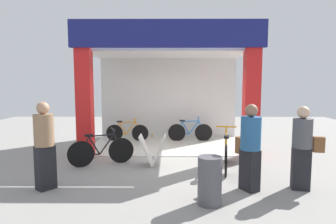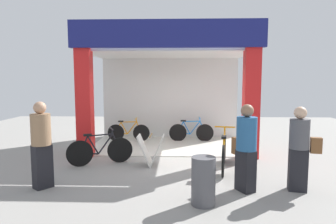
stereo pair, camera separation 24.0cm
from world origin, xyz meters
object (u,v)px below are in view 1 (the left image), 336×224
at_px(bicycle_inside_1, 127,132).
at_px(bicycle_parked_0, 226,153).
at_px(pedestrian_0, 44,144).
at_px(bicycle_inside_0, 190,132).
at_px(pedestrian_2, 302,147).
at_px(sandwich_board_sign, 153,150).
at_px(trash_bin, 210,181).
at_px(pedestrian_1, 250,146).
at_px(bicycle_parked_1, 101,151).

height_order(bicycle_inside_1, bicycle_parked_0, bicycle_parked_0).
xyz_separation_m(bicycle_inside_1, pedestrian_0, (-0.91, -4.44, 0.55)).
distance_m(bicycle_inside_0, pedestrian_0, 5.43).
height_order(bicycle_inside_1, pedestrian_2, pedestrian_2).
bearing_deg(pedestrian_0, bicycle_inside_1, 78.42).
xyz_separation_m(sandwich_board_sign, trash_bin, (1.08, -2.27, 0.03)).
height_order(bicycle_inside_0, sandwich_board_sign, bicycle_inside_0).
height_order(bicycle_parked_0, sandwich_board_sign, bicycle_parked_0).
distance_m(bicycle_parked_0, pedestrian_1, 1.41).
distance_m(pedestrian_2, trash_bin, 2.01).
relative_size(bicycle_inside_0, pedestrian_1, 0.92).
bearing_deg(bicycle_inside_0, pedestrian_1, -79.77).
distance_m(bicycle_parked_0, pedestrian_0, 3.92).
bearing_deg(bicycle_inside_1, pedestrian_2, -48.24).
xyz_separation_m(bicycle_parked_1, pedestrian_2, (4.17, -1.59, 0.47)).
bearing_deg(trash_bin, bicycle_inside_0, 89.70).
distance_m(pedestrian_0, pedestrian_1, 3.86).
bearing_deg(pedestrian_1, bicycle_inside_1, 123.44).
xyz_separation_m(bicycle_inside_0, sandwich_board_sign, (-1.11, -2.86, 0.04)).
bearing_deg(sandwich_board_sign, pedestrian_1, -40.20).
bearing_deg(bicycle_inside_0, sandwich_board_sign, -111.21).
height_order(bicycle_inside_0, pedestrian_1, pedestrian_1).
relative_size(bicycle_parked_0, sandwich_board_sign, 2.29).
distance_m(sandwich_board_sign, pedestrian_0, 2.56).
height_order(bicycle_inside_0, pedestrian_0, pedestrian_0).
relative_size(bicycle_inside_0, bicycle_parked_1, 1.01).
bearing_deg(bicycle_parked_0, pedestrian_1, -81.76).
bearing_deg(pedestrian_1, bicycle_parked_0, 98.24).
bearing_deg(trash_bin, pedestrian_2, 20.79).
xyz_separation_m(bicycle_inside_0, pedestrian_1, (0.81, -4.48, 0.52)).
xyz_separation_m(bicycle_inside_1, bicycle_parked_1, (-0.22, -2.84, 0.04)).
bearing_deg(pedestrian_2, bicycle_parked_0, 133.06).
bearing_deg(sandwich_board_sign, pedestrian_2, -28.37).
xyz_separation_m(bicycle_inside_0, pedestrian_0, (-3.05, -4.45, 0.54)).
distance_m(bicycle_inside_0, sandwich_board_sign, 3.07).
distance_m(pedestrian_0, pedestrian_2, 4.86).
relative_size(bicycle_parked_1, sandwich_board_sign, 1.97).
distance_m(bicycle_inside_1, pedestrian_2, 5.95).
relative_size(bicycle_inside_1, bicycle_parked_1, 0.96).
xyz_separation_m(pedestrian_0, trash_bin, (3.03, -0.68, -0.47)).
height_order(pedestrian_2, trash_bin, pedestrian_2).
distance_m(bicycle_inside_1, bicycle_parked_0, 4.19).
distance_m(bicycle_parked_1, sandwich_board_sign, 1.26).
height_order(sandwich_board_sign, pedestrian_1, pedestrian_1).
height_order(pedestrian_0, pedestrian_2, pedestrian_0).
distance_m(bicycle_parked_1, pedestrian_2, 4.49).
xyz_separation_m(bicycle_inside_0, bicycle_inside_1, (-2.14, -0.01, -0.01)).
xyz_separation_m(sandwich_board_sign, pedestrian_0, (-1.94, -1.59, 0.50)).
distance_m(bicycle_inside_1, sandwich_board_sign, 3.03).
distance_m(bicycle_inside_0, bicycle_parked_1, 3.70).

